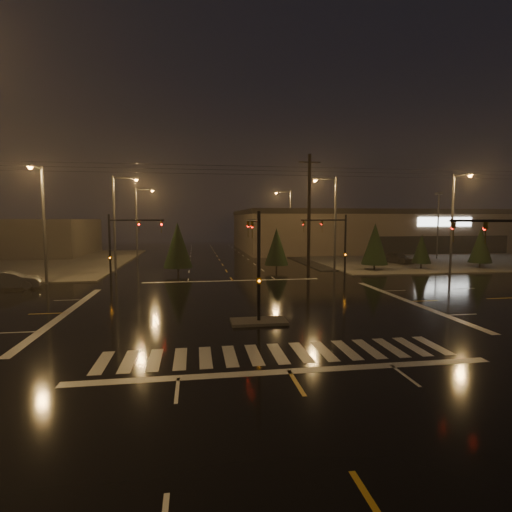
# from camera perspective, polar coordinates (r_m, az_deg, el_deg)

# --- Properties ---
(ground) EXTENTS (140.00, 140.00, 0.00)m
(ground) POSITION_cam_1_polar(r_m,az_deg,el_deg) (25.67, -1.04, -7.27)
(ground) COLOR black
(ground) RESTS_ON ground
(sidewalk_ne) EXTENTS (36.00, 36.00, 0.12)m
(sidewalk_ne) POSITION_cam_1_polar(r_m,az_deg,el_deg) (64.42, 22.45, -0.05)
(sidewalk_ne) COLOR #45423D
(sidewalk_ne) RESTS_ON ground
(median_island) EXTENTS (3.00, 1.60, 0.15)m
(median_island) POSITION_cam_1_polar(r_m,az_deg,el_deg) (21.80, 0.40, -9.33)
(median_island) COLOR #45423D
(median_island) RESTS_ON ground
(crosswalk) EXTENTS (15.00, 2.60, 0.01)m
(crosswalk) POSITION_cam_1_polar(r_m,az_deg,el_deg) (17.11, 3.15, -13.71)
(crosswalk) COLOR beige
(crosswalk) RESTS_ON ground
(stop_bar_near) EXTENTS (16.00, 0.50, 0.01)m
(stop_bar_near) POSITION_cam_1_polar(r_m,az_deg,el_deg) (15.28, 4.77, -16.10)
(stop_bar_near) COLOR beige
(stop_bar_near) RESTS_ON ground
(stop_bar_far) EXTENTS (16.00, 0.50, 0.01)m
(stop_bar_far) POSITION_cam_1_polar(r_m,az_deg,el_deg) (36.41, -3.38, -3.54)
(stop_bar_far) COLOR beige
(stop_bar_far) RESTS_ON ground
(parking_lot) EXTENTS (50.00, 24.00, 0.08)m
(parking_lot) POSITION_cam_1_polar(r_m,az_deg,el_deg) (65.53, 27.10, -0.16)
(parking_lot) COLOR black
(parking_lot) RESTS_ON ground
(retail_building) EXTENTS (60.20, 28.30, 7.20)m
(retail_building) POSITION_cam_1_polar(r_m,az_deg,el_deg) (80.56, 19.70, 3.72)
(retail_building) COLOR brown
(retail_building) RESTS_ON ground
(signal_mast_median) EXTENTS (0.25, 4.59, 6.00)m
(signal_mast_median) POSITION_cam_1_polar(r_m,az_deg,el_deg) (22.09, 0.02, 0.55)
(signal_mast_median) COLOR black
(signal_mast_median) RESTS_ON ground
(signal_mast_ne) EXTENTS (4.84, 1.86, 6.00)m
(signal_mast_ne) POSITION_cam_1_polar(r_m,az_deg,el_deg) (37.30, 11.42, 2.42)
(signal_mast_ne) COLOR black
(signal_mast_ne) RESTS_ON ground
(signal_mast_nw) EXTENTS (4.84, 1.86, 6.00)m
(signal_mast_nw) POSITION_cam_1_polar(r_m,az_deg,el_deg) (35.54, -18.72, 2.11)
(signal_mast_nw) COLOR black
(signal_mast_nw) RESTS_ON ground
(streetlight_1) EXTENTS (2.77, 0.32, 10.00)m
(streetlight_1) POSITION_cam_1_polar(r_m,az_deg,el_deg) (43.53, -19.21, 5.27)
(streetlight_1) COLOR #38383A
(streetlight_1) RESTS_ON ground
(streetlight_2) EXTENTS (2.77, 0.32, 10.00)m
(streetlight_2) POSITION_cam_1_polar(r_m,az_deg,el_deg) (59.34, -16.42, 5.27)
(streetlight_2) COLOR #38383A
(streetlight_2) RESTS_ON ground
(streetlight_3) EXTENTS (2.77, 0.32, 10.00)m
(streetlight_3) POSITION_cam_1_polar(r_m,az_deg,el_deg) (43.35, 10.88, 5.47)
(streetlight_3) COLOR #38383A
(streetlight_3) RESTS_ON ground
(streetlight_4) EXTENTS (2.77, 0.32, 10.00)m
(streetlight_4) POSITION_cam_1_polar(r_m,az_deg,el_deg) (62.55, 4.69, 5.45)
(streetlight_4) COLOR #38383A
(streetlight_4) RESTS_ON ground
(streetlight_5) EXTENTS (0.32, 2.77, 10.00)m
(streetlight_5) POSITION_cam_1_polar(r_m,az_deg,el_deg) (38.16, -28.23, 4.99)
(streetlight_5) COLOR #38383A
(streetlight_5) RESTS_ON ground
(streetlight_6) EXTENTS (0.32, 2.77, 10.00)m
(streetlight_6) POSITION_cam_1_polar(r_m,az_deg,el_deg) (44.05, 26.49, 5.01)
(streetlight_6) COLOR #38383A
(streetlight_6) RESTS_ON ground
(utility_pole_1) EXTENTS (2.20, 0.32, 12.00)m
(utility_pole_1) POSITION_cam_1_polar(r_m,az_deg,el_deg) (40.46, 7.58, 6.01)
(utility_pole_1) COLOR black
(utility_pole_1) RESTS_ON ground
(conifer_0) EXTENTS (2.85, 2.85, 5.15)m
(conifer_0) POSITION_cam_1_polar(r_m,az_deg,el_deg) (45.09, 16.62, 1.67)
(conifer_0) COLOR black
(conifer_0) RESTS_ON ground
(conifer_1) EXTENTS (2.07, 2.07, 3.93)m
(conifer_1) POSITION_cam_1_polar(r_m,az_deg,el_deg) (48.10, 22.58, 0.97)
(conifer_1) COLOR black
(conifer_1) RESTS_ON ground
(conifer_2) EXTENTS (2.53, 2.53, 4.65)m
(conifer_2) POSITION_cam_1_polar(r_m,az_deg,el_deg) (51.60, 29.44, 1.36)
(conifer_2) COLOR black
(conifer_2) RESTS_ON ground
(conifer_3) EXTENTS (2.93, 2.93, 5.28)m
(conifer_3) POSITION_cam_1_polar(r_m,az_deg,el_deg) (41.04, -11.12, 1.55)
(conifer_3) COLOR black
(conifer_3) RESTS_ON ground
(conifer_4) EXTENTS (2.54, 2.54, 4.66)m
(conifer_4) POSITION_cam_1_polar(r_m,az_deg,el_deg) (42.66, 2.94, 1.37)
(conifer_4) COLOR black
(conifer_4) RESTS_ON ground
(car_parked) EXTENTS (2.97, 4.84, 1.54)m
(car_parked) POSITION_cam_1_polar(r_m,az_deg,el_deg) (53.00, 19.52, -0.24)
(car_parked) COLOR black
(car_parked) RESTS_ON ground
(car_crossing) EXTENTS (4.48, 2.13, 1.42)m
(car_crossing) POSITION_cam_1_polar(r_m,az_deg,el_deg) (37.43, -31.57, -2.98)
(car_crossing) COLOR #525459
(car_crossing) RESTS_ON ground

